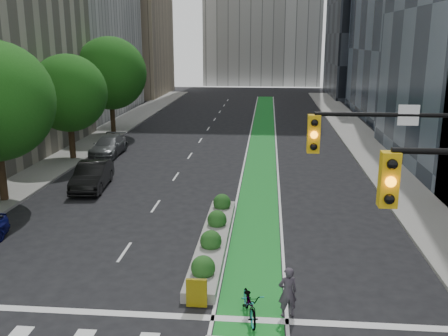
% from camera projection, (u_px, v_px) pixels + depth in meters
% --- Properties ---
extents(sidewalk_left, '(3.60, 90.00, 0.15)m').
position_uv_depth(sidewalk_left, '(78.00, 150.00, 40.23)').
color(sidewalk_left, gray).
rests_on(sidewalk_left, ground).
extents(sidewalk_right, '(3.60, 90.00, 0.15)m').
position_uv_depth(sidewalk_right, '(376.00, 156.00, 38.22)').
color(sidewalk_right, gray).
rests_on(sidewalk_right, ground).
extents(bike_lane_paint, '(2.20, 70.00, 0.01)m').
position_uv_depth(bike_lane_paint, '(262.00, 142.00, 43.81)').
color(bike_lane_paint, '#178126').
rests_on(bike_lane_paint, ground).
extents(building_tan_far, '(14.00, 16.00, 26.00)m').
position_uv_depth(building_tan_far, '(119.00, 10.00, 77.21)').
color(building_tan_far, tan).
rests_on(building_tan_far, ground).
extents(building_dark_end, '(14.00, 18.00, 28.00)m').
position_uv_depth(building_dark_end, '(380.00, 3.00, 75.46)').
color(building_dark_end, black).
rests_on(building_dark_end, ground).
extents(tree_midfar, '(5.60, 5.60, 7.76)m').
position_uv_depth(tree_midfar, '(68.00, 93.00, 36.05)').
color(tree_midfar, black).
rests_on(tree_midfar, ground).
extents(tree_far, '(6.60, 6.60, 9.00)m').
position_uv_depth(tree_far, '(110.00, 73.00, 45.50)').
color(tree_far, black).
rests_on(tree_far, ground).
extents(median_planter, '(1.20, 10.26, 1.10)m').
position_uv_depth(median_planter, '(214.00, 237.00, 21.73)').
color(median_planter, gray).
rests_on(median_planter, ground).
extents(bicycle, '(1.09, 2.08, 1.04)m').
position_uv_depth(bicycle, '(250.00, 303.00, 16.05)').
color(bicycle, gray).
rests_on(bicycle, ground).
extents(cyclist, '(0.72, 0.57, 1.73)m').
position_uv_depth(cyclist, '(288.00, 292.00, 16.05)').
color(cyclist, '#3A333E').
rests_on(cyclist, ground).
extents(parked_car_left_mid, '(2.17, 4.99, 1.59)m').
position_uv_depth(parked_car_left_mid, '(92.00, 176.00, 29.91)').
color(parked_car_left_mid, black).
rests_on(parked_car_left_mid, ground).
extents(parked_car_left_far, '(2.08, 5.00, 1.45)m').
position_uv_depth(parked_car_left_far, '(109.00, 146.00, 38.57)').
color(parked_car_left_far, '#545659').
rests_on(parked_car_left_far, ground).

